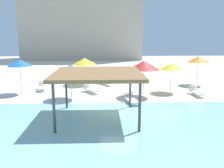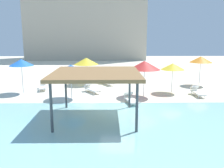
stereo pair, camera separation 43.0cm
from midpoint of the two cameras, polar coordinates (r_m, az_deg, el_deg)
The scene contains 15 objects.
ground_plane at distance 16.01m, azimuth 0.98°, elevation -5.98°, with size 80.00×80.00×0.00m, color beige.
lagoon_water at distance 11.12m, azimuth 2.55°, elevation -14.00°, with size 44.00×13.50×0.04m, color #8CC6CC.
shade_pavilion at distance 13.76m, azimuth -4.27°, elevation 2.15°, with size 4.87×4.87×2.73m.
beach_umbrella_blue_0 at distance 18.56m, azimuth -10.28°, elevation 3.49°, with size 2.16×2.16×2.59m.
beach_umbrella_orange_1 at distance 24.82m, azimuth 18.97°, elevation 5.47°, with size 2.12×2.12×2.77m.
beach_umbrella_blue_3 at distance 21.28m, azimuth -21.21°, elevation 4.62°, with size 1.96×1.96×2.83m.
beach_umbrella_yellow_4 at distance 23.78m, azimuth -6.91°, elevation 5.26°, with size 2.36×2.36×2.59m.
beach_umbrella_red_6 at distance 19.13m, azimuth 6.75°, elevation 4.37°, with size 2.44×2.44×2.80m.
beach_umbrella_yellow_7 at distance 20.93m, azimuth 13.07°, elevation 4.03°, with size 1.94×1.94×2.47m.
lounge_chair_0 at distance 17.45m, azimuth 3.67°, elevation -3.40°, with size 0.98×1.98×0.74m.
lounge_chair_1 at distance 20.78m, azimuth 18.33°, elevation -1.55°, with size 0.71×1.93×0.74m.
lounge_chair_3 at distance 23.81m, azimuth -2.18°, elevation 0.64°, with size 1.51×1.93×0.74m.
lounge_chair_5 at distance 20.69m, azimuth -5.59°, elevation -1.07°, with size 1.53×1.92×0.74m.
lounge_chair_6 at distance 22.45m, azimuth -16.58°, elevation -0.50°, with size 0.92×1.97×0.74m.
hotel_block_0 at distance 50.05m, azimuth -7.22°, elevation 16.92°, with size 22.63×8.14×19.29m, color #B2A893.
Camera 1 is at (-1.09, -15.25, 4.80)m, focal length 39.37 mm.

